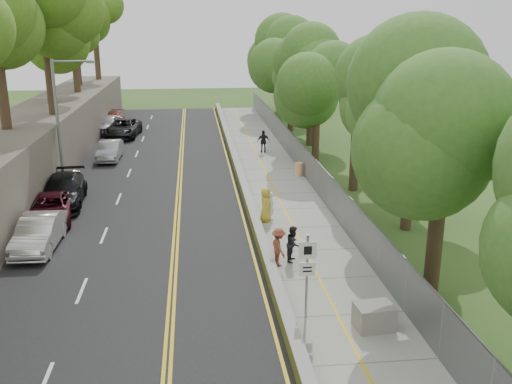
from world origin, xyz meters
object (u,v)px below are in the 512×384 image
(concrete_block, at_px, (374,316))
(person_far, at_px, (264,142))
(signpost, at_px, (307,267))
(streetlight, at_px, (61,117))
(construction_barrel, at_px, (299,169))
(car_1, at_px, (39,233))
(painter_0, at_px, (266,205))
(car_2, at_px, (50,209))

(concrete_block, bearing_deg, person_far, 90.84)
(signpost, distance_m, person_far, 26.41)
(streetlight, height_order, construction_barrel, streetlight)
(car_1, xyz_separation_m, person_far, (12.65, 18.71, 0.14))
(concrete_block, bearing_deg, painter_0, 101.65)
(construction_barrel, relative_size, car_1, 0.19)
(person_far, bearing_deg, streetlight, 35.97)
(person_far, bearing_deg, painter_0, 84.21)
(concrete_block, height_order, car_2, car_2)
(signpost, distance_m, car_2, 16.11)
(car_1, distance_m, person_far, 22.59)
(streetlight, bearing_deg, car_2, -87.82)
(streetlight, relative_size, concrete_block, 6.29)
(concrete_block, xyz_separation_m, painter_0, (-2.29, 11.12, 0.49))
(signpost, distance_m, construction_barrel, 19.35)
(car_1, bearing_deg, painter_0, 13.98)
(signpost, xyz_separation_m, concrete_block, (2.15, -0.97, -1.49))
(signpost, bearing_deg, car_2, 134.69)
(streetlight, bearing_deg, construction_barrel, 7.72)
(construction_barrel, distance_m, concrete_block, 20.01)
(streetlight, height_order, car_1, streetlight)
(car_1, xyz_separation_m, car_2, (-0.40, 3.80, -0.07))
(car_1, relative_size, painter_0, 2.54)
(signpost, xyz_separation_m, car_1, (-10.90, 7.62, -1.16))
(streetlight, xyz_separation_m, car_2, (0.21, -5.60, -3.90))
(signpost, xyz_separation_m, car_2, (-11.30, 11.42, -1.23))
(signpost, height_order, concrete_block, signpost)
(concrete_block, xyz_separation_m, car_2, (-13.45, 12.39, 0.26))
(streetlight, distance_m, car_1, 10.16)
(concrete_block, bearing_deg, streetlight, 127.23)
(signpost, relative_size, car_1, 0.67)
(signpost, height_order, car_2, signpost)
(construction_barrel, bearing_deg, car_1, -141.17)
(concrete_block, height_order, car_1, car_1)
(car_2, xyz_separation_m, painter_0, (11.16, -1.26, 0.23))
(streetlight, bearing_deg, signpost, -55.92)
(car_2, relative_size, person_far, 2.82)
(car_1, bearing_deg, person_far, 56.66)
(concrete_block, distance_m, car_1, 15.63)
(concrete_block, xyz_separation_m, car_1, (-13.05, 8.59, 0.33))
(car_2, bearing_deg, person_far, 43.44)
(construction_barrel, height_order, car_2, car_2)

